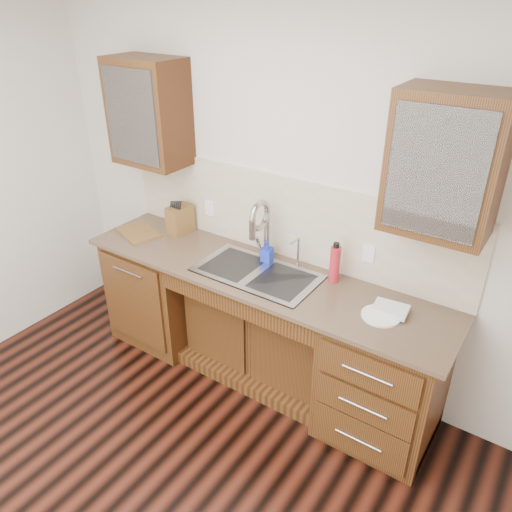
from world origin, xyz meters
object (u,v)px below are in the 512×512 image
Objects in this scene: plate at (381,316)px; water_bottle at (335,264)px; knife_block at (180,220)px; cutting_board at (138,232)px; soap_bottle at (267,252)px.

water_bottle is at bearing 153.46° from plate.
knife_block is (-1.32, -0.01, -0.01)m from water_bottle.
plate is 0.65× the size of cutting_board.
water_bottle reaches higher than plate.
water_bottle is 1.62m from cutting_board.
water_bottle reaches higher than knife_block.
cutting_board is at bearing -172.62° from water_bottle.
water_bottle reaches higher than cutting_board.
knife_block is 0.35m from cutting_board.
soap_bottle is at bearing 4.83° from knife_block.
cutting_board is (-2.01, -0.00, 0.00)m from plate.
soap_bottle is 1.11m from cutting_board.
plate is (0.41, -0.21, -0.12)m from water_bottle.
cutting_board is at bearing -138.35° from knife_block.
knife_block is at bearing -179.57° from water_bottle.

